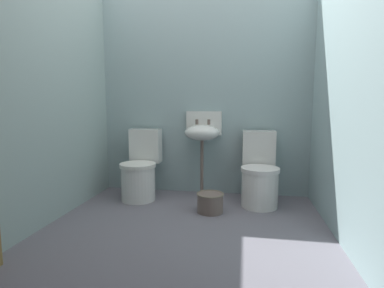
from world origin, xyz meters
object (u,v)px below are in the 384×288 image
sink (202,132)px  toilet_left (141,170)px  bucket (210,202)px  toilet_right (259,175)px

sink → toilet_left: bearing=-164.7°
bucket → toilet_right: bearing=34.9°
toilet_left → toilet_right: (1.33, 0.00, 0.00)m
toilet_right → sink: sink is taller
toilet_left → bucket: size_ratio=2.84×
bucket → sink: bearing=106.3°
toilet_left → bucket: (0.84, -0.34, -0.22)m
sink → bucket: bearing=-73.7°
toilet_right → bucket: 0.64m
sink → toilet_right: bearing=-16.2°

